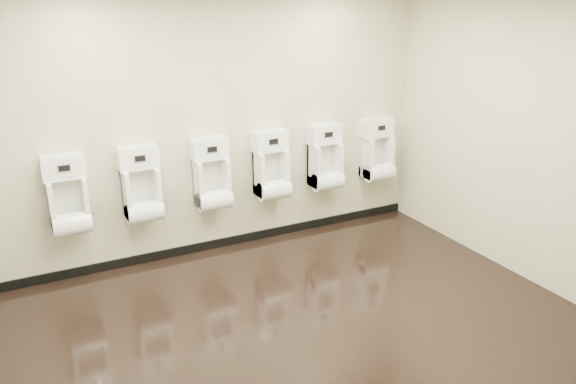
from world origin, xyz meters
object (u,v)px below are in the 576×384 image
urinal_3 (272,170)px  urinal_4 (326,162)px  urinal_2 (212,179)px  urinal_0 (68,201)px  urinal_5 (377,154)px  urinal_1 (142,190)px

urinal_3 → urinal_4: bearing=0.0°
urinal_2 → urinal_0: bearing=180.0°
urinal_2 → urinal_4: same height
urinal_0 → urinal_4: same height
urinal_3 → urinal_5: same height
urinal_0 → urinal_1: bearing=0.0°
urinal_0 → urinal_4: bearing=0.0°
urinal_1 → urinal_2: 0.75m
urinal_5 → urinal_1: bearing=180.0°
urinal_1 → urinal_2: (0.75, 0.00, 0.00)m
urinal_0 → urinal_5: size_ratio=1.00×
urinal_0 → urinal_5: same height
urinal_1 → urinal_4: (2.17, 0.00, 0.00)m
urinal_4 → urinal_2: bearing=180.0°
urinal_1 → urinal_4: 2.17m
urinal_0 → urinal_1: (0.70, 0.00, 0.00)m
urinal_1 → urinal_2: size_ratio=1.00×
urinal_4 → urinal_1: bearing=180.0°
urinal_0 → urinal_5: bearing=0.0°
urinal_2 → urinal_5: size_ratio=1.00×
urinal_3 → urinal_4: 0.70m
urinal_5 → urinal_0: bearing=180.0°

